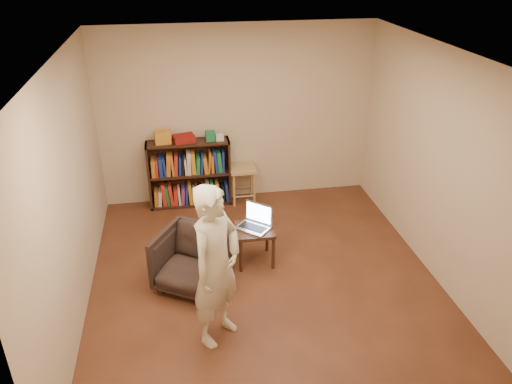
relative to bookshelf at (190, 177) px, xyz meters
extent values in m
plane|color=#452316|center=(0.75, -2.09, -0.44)|extent=(4.50, 4.50, 0.00)
plane|color=white|center=(0.75, -2.09, 2.16)|extent=(4.50, 4.50, 0.00)
plane|color=beige|center=(0.75, 0.16, 0.86)|extent=(4.00, 0.00, 4.00)
plane|color=beige|center=(-1.25, -2.09, 0.86)|extent=(0.00, 4.50, 4.50)
plane|color=beige|center=(2.75, -2.09, 0.86)|extent=(0.00, 4.50, 4.50)
cube|color=black|center=(-0.59, -0.01, 0.06)|extent=(0.03, 0.30, 1.00)
cube|color=black|center=(0.58, -0.01, 0.06)|extent=(0.03, 0.30, 1.00)
cube|color=black|center=(0.00, 0.13, 0.06)|extent=(1.20, 0.02, 1.00)
cube|color=black|center=(0.00, -0.01, -0.42)|extent=(1.20, 0.30, 0.03)
cube|color=black|center=(0.00, -0.01, 0.06)|extent=(1.14, 0.30, 0.03)
cube|color=black|center=(0.00, -0.01, 0.55)|extent=(1.20, 0.30, 0.03)
cube|color=orange|center=(-0.34, -0.01, 0.65)|extent=(0.24, 0.18, 0.18)
cube|color=maroon|center=(-0.05, -0.01, 0.61)|extent=(0.33, 0.27, 0.10)
cube|color=#1D6F41|center=(0.33, -0.02, 0.63)|extent=(0.14, 0.14, 0.13)
cube|color=beige|center=(0.46, -0.03, 0.61)|extent=(0.11, 0.11, 0.09)
cube|color=#A58350|center=(0.79, -0.06, 0.10)|extent=(0.38, 0.38, 0.04)
cylinder|color=#A58350|center=(0.63, -0.22, -0.18)|extent=(0.04, 0.04, 0.52)
cylinder|color=#A58350|center=(0.94, -0.22, -0.18)|extent=(0.04, 0.04, 0.52)
cylinder|color=#A58350|center=(0.63, 0.09, -0.18)|extent=(0.04, 0.04, 0.52)
cylinder|color=#A58350|center=(0.94, 0.09, -0.18)|extent=(0.04, 0.04, 0.52)
imported|color=#2C221D|center=(-0.08, -2.03, -0.10)|extent=(1.01, 1.02, 0.68)
cube|color=black|center=(0.70, -1.67, 0.00)|extent=(0.45, 0.45, 0.04)
cylinder|color=black|center=(0.50, -1.86, -0.23)|extent=(0.04, 0.04, 0.42)
cylinder|color=black|center=(0.89, -1.86, -0.23)|extent=(0.04, 0.04, 0.42)
cylinder|color=black|center=(0.50, -1.47, -0.23)|extent=(0.04, 0.04, 0.42)
cylinder|color=black|center=(0.89, -1.47, -0.23)|extent=(0.04, 0.04, 0.42)
cube|color=#B5B6BA|center=(0.68, -1.67, 0.04)|extent=(0.46, 0.45, 0.02)
cube|color=black|center=(0.68, -1.67, 0.05)|extent=(0.34, 0.32, 0.00)
cube|color=#B5B6BA|center=(0.77, -1.57, 0.18)|extent=(0.30, 0.26, 0.27)
cube|color=#B4C9FD|center=(0.77, -1.57, 0.18)|extent=(0.26, 0.23, 0.22)
imported|color=beige|center=(0.13, -2.90, 0.40)|extent=(0.71, 0.72, 1.68)
camera|label=1|loc=(-0.15, -6.77, 3.14)|focal=35.00mm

